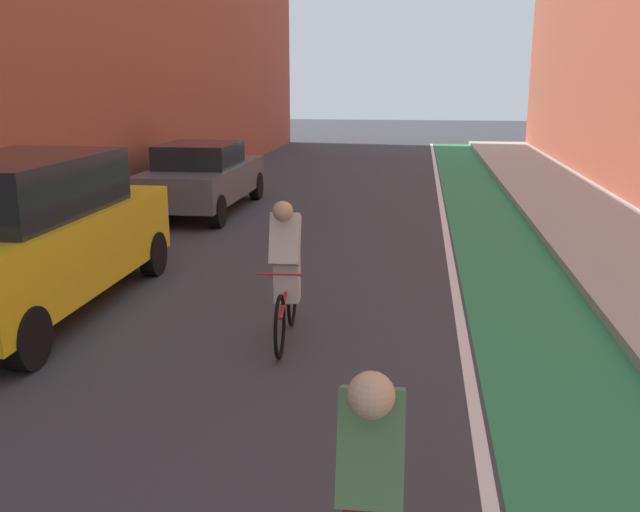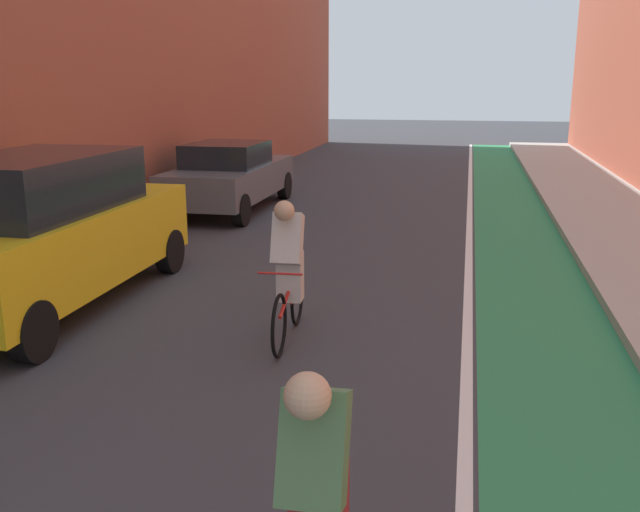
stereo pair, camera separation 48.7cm
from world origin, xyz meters
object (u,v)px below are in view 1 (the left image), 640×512
Objects in this scene: parked_suv_yellow_cab at (30,233)px; cyclist_mid at (286,271)px; cyclist_lead at (371,495)px; parked_sedan_gray at (203,177)px.

cyclist_mid is at bearing -9.34° from parked_suv_yellow_cab.
parked_sedan_gray is at bearing 110.78° from cyclist_lead.
parked_suv_yellow_cab is 7.17m from parked_sedan_gray.
parked_suv_yellow_cab is 6.64m from cyclist_lead.
cyclist_lead is (4.56, -12.00, 0.06)m from parked_sedan_gray.
parked_sedan_gray is 2.76× the size of cyclist_lead.
cyclist_lead is (4.55, -4.83, -0.18)m from parked_suv_yellow_cab.
parked_suv_yellow_cab is at bearing 170.66° from cyclist_mid.
parked_suv_yellow_cab reaches higher than cyclist_mid.
parked_sedan_gray is 2.65× the size of cyclist_mid.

